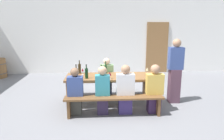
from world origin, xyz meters
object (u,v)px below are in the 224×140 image
at_px(wine_bottle_0, 80,68).
at_px(seated_guest_far_0, 107,79).
at_px(wooden_door, 157,48).
at_px(wine_bottle_2, 76,73).
at_px(wine_bottle_3, 86,73).
at_px(seated_guest_near_0, 75,93).
at_px(wine_glass_0, 83,70).
at_px(wine_bottle_1, 106,69).
at_px(wine_bottle_4, 101,72).
at_px(wine_glass_1, 110,74).
at_px(tasting_table, 112,79).
at_px(bench_near, 114,101).
at_px(seated_guest_near_3, 154,90).
at_px(standing_host, 175,72).
at_px(seated_guest_near_2, 125,91).
at_px(seated_guest_near_1, 103,91).
at_px(bench_far, 110,83).
at_px(wine_glass_2, 77,69).
at_px(wine_glass_3, 147,69).

relative_size(wine_bottle_0, seated_guest_far_0, 0.31).
xyz_separation_m(wooden_door, wine_bottle_2, (-2.99, -3.63, -0.18)).
bearing_deg(wine_bottle_3, seated_guest_far_0, 56.21).
bearing_deg(seated_guest_near_0, wine_glass_0, -9.20).
height_order(wine_bottle_1, wine_bottle_4, wine_bottle_1).
distance_m(wine_bottle_4, seated_guest_near_0, 0.83).
relative_size(wine_bottle_3, wine_glass_1, 1.89).
distance_m(tasting_table, wine_bottle_1, 0.39).
distance_m(bench_near, wine_glass_1, 0.67).
height_order(wine_bottle_2, seated_guest_near_3, seated_guest_near_3).
relative_size(wine_bottle_1, wine_bottle_2, 1.02).
bearing_deg(wine_bottle_4, standing_host, 3.97).
relative_size(wine_bottle_2, standing_host, 0.19).
height_order(wine_glass_0, seated_guest_far_0, seated_guest_far_0).
bearing_deg(wooden_door, seated_guest_near_0, -126.08).
xyz_separation_m(wine_bottle_2, seated_guest_near_2, (1.14, -0.46, -0.33)).
xyz_separation_m(bench_near, wine_bottle_1, (-0.15, 1.01, 0.51)).
height_order(seated_guest_near_0, seated_guest_near_3, seated_guest_near_3).
bearing_deg(wine_bottle_1, wine_bottle_2, -150.87).
height_order(tasting_table, seated_guest_near_0, seated_guest_near_0).
bearing_deg(seated_guest_near_1, wooden_door, -30.11).
relative_size(bench_far, seated_guest_far_0, 1.97).
bearing_deg(seated_guest_near_0, bench_near, -99.91).
height_order(bench_near, wine_bottle_1, wine_bottle_1).
relative_size(wine_glass_1, seated_guest_near_2, 0.16).
xyz_separation_m(wine_glass_2, wine_glass_3, (1.82, -0.06, -0.01)).
xyz_separation_m(wine_bottle_1, wine_bottle_4, (-0.12, -0.39, -0.01)).
height_order(wine_bottle_4, wine_glass_3, wine_bottle_4).
bearing_deg(bench_far, wine_bottle_4, -108.74).
relative_size(seated_guest_near_0, seated_guest_far_0, 0.97).
xyz_separation_m(tasting_table, seated_guest_near_2, (0.27, -0.56, -0.14)).
bearing_deg(wooden_door, wine_bottle_2, -129.52).
bearing_deg(bench_far, wine_glass_3, -29.24).
distance_m(wooden_door, wine_bottle_0, 4.35).
height_order(wooden_door, wine_glass_2, wooden_door).
relative_size(wine_bottle_0, wine_glass_2, 1.91).
bearing_deg(wine_bottle_0, tasting_table, -22.07).
xyz_separation_m(wooden_door, wine_bottle_1, (-2.27, -3.23, -0.18)).
relative_size(wine_glass_1, seated_guest_near_3, 0.16).
bearing_deg(wine_bottle_0, wine_bottle_2, -95.34).
bearing_deg(seated_guest_far_0, wine_bottle_0, -73.16).
relative_size(wine_bottle_1, seated_guest_near_3, 0.29).
relative_size(wooden_door, seated_guest_near_3, 1.85).
distance_m(seated_guest_near_2, standing_host, 1.52).
bearing_deg(wine_bottle_3, wine_glass_1, -8.66).
height_order(wine_glass_3, seated_guest_near_1, seated_guest_near_1).
height_order(wine_bottle_1, wine_glass_3, wine_bottle_1).
xyz_separation_m(wine_glass_1, seated_guest_near_1, (-0.18, -0.27, -0.34)).
distance_m(tasting_table, seated_guest_near_3, 1.10).
bearing_deg(wine_glass_0, wine_bottle_0, 118.19).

